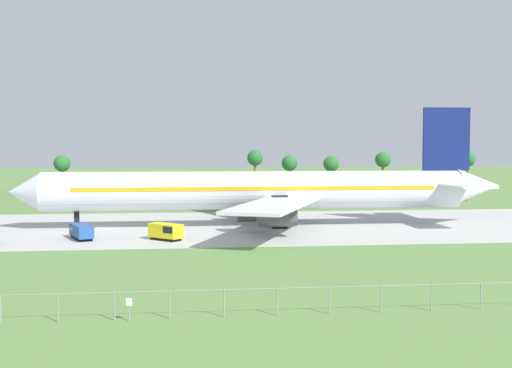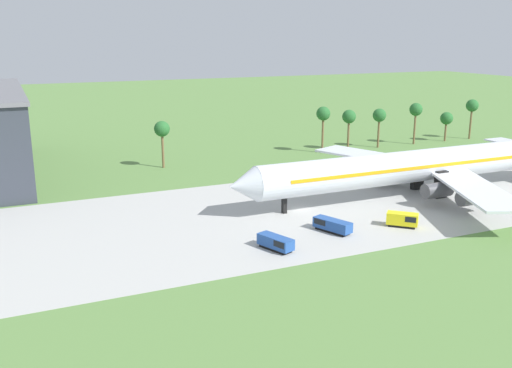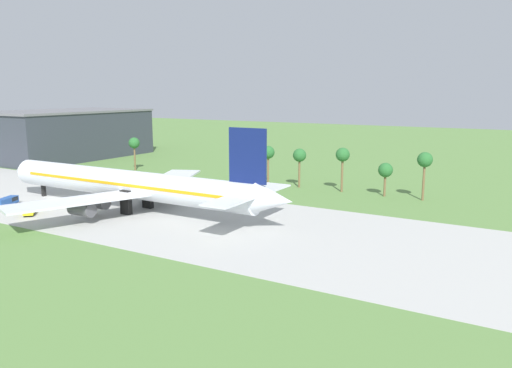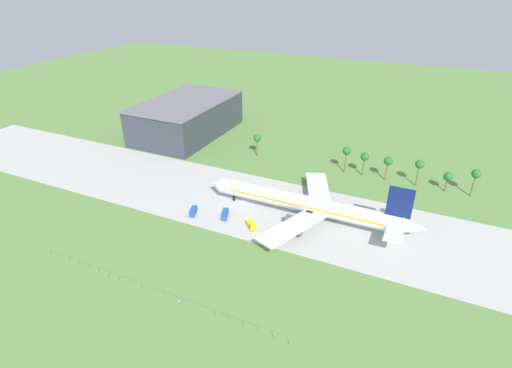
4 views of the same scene
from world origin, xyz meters
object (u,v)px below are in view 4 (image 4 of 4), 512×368
object	(u,v)px
catering_van	(225,214)
no_stopping_sign	(179,302)
fuel_truck	(251,225)
terminal_building	(187,117)
jet_airliner	(308,204)
baggage_tug	(193,212)

from	to	relation	value
catering_van	no_stopping_sign	size ratio (longest dim) A/B	3.98
fuel_truck	terminal_building	size ratio (longest dim) A/B	0.08
jet_airliner	fuel_truck	xyz separation A→B (m)	(-15.49, -14.27, -4.49)
fuel_truck	catering_van	bearing A→B (deg)	166.80
baggage_tug	catering_van	xyz separation A→B (m)	(11.27, 3.66, -0.00)
catering_van	no_stopping_sign	xyz separation A→B (m)	(10.13, -43.17, -0.04)
jet_airliner	no_stopping_sign	distance (m)	57.49
no_stopping_sign	fuel_truck	bearing A→B (deg)	87.68
catering_van	fuel_truck	bearing A→B (deg)	-13.20
terminal_building	catering_van	bearing A→B (deg)	-47.82
baggage_tug	terminal_building	distance (m)	84.14
catering_van	terminal_building	bearing A→B (deg)	132.18
fuel_truck	no_stopping_sign	distance (m)	40.45
baggage_tug	no_stopping_sign	xyz separation A→B (m)	(21.40, -39.51, -0.04)
terminal_building	jet_airliner	bearing A→B (deg)	-31.86
jet_airliner	catering_van	xyz separation A→B (m)	(-27.26, -11.51, -4.63)
terminal_building	baggage_tug	bearing A→B (deg)	-55.24
fuel_truck	catering_van	xyz separation A→B (m)	(-11.77, 2.76, -0.14)
baggage_tug	fuel_truck	distance (m)	23.06
jet_airliner	catering_van	world-z (taller)	jet_airliner
no_stopping_sign	terminal_building	distance (m)	128.77
jet_airliner	terminal_building	xyz separation A→B (m)	(-86.28, 53.63, 3.56)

